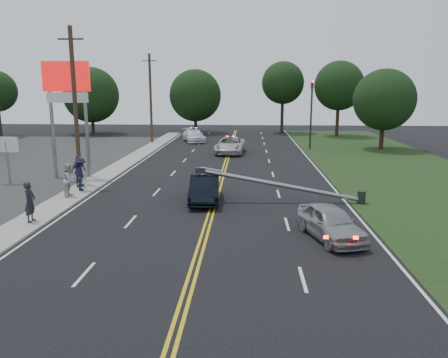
# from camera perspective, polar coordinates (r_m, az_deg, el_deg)

# --- Properties ---
(ground) EXTENTS (120.00, 120.00, 0.00)m
(ground) POSITION_cam_1_polar(r_m,az_deg,el_deg) (16.91, -3.33, -9.83)
(ground) COLOR black
(ground) RESTS_ON ground
(sidewalk) EXTENTS (1.80, 70.00, 0.12)m
(sidewalk) POSITION_cam_1_polar(r_m,az_deg,el_deg) (28.26, -18.17, -1.41)
(sidewalk) COLOR gray
(sidewalk) RESTS_ON ground
(grass_verge) EXTENTS (12.00, 80.00, 0.01)m
(grass_verge) POSITION_cam_1_polar(r_m,az_deg,el_deg) (28.83, 26.95, -1.97)
(grass_verge) COLOR black
(grass_verge) RESTS_ON ground
(centerline_yellow) EXTENTS (0.36, 80.00, 0.00)m
(centerline_yellow) POSITION_cam_1_polar(r_m,az_deg,el_deg) (26.42, -0.92, -1.81)
(centerline_yellow) COLOR gold
(centerline_yellow) RESTS_ON ground
(pylon_sign) EXTENTS (3.20, 0.35, 8.00)m
(pylon_sign) POSITION_cam_1_polar(r_m,az_deg,el_deg) (32.07, -19.83, 10.70)
(pylon_sign) COLOR gray
(pylon_sign) RESTS_ON ground
(small_sign) EXTENTS (1.60, 0.14, 3.10)m
(small_sign) POSITION_cam_1_polar(r_m,az_deg,el_deg) (32.06, -26.53, 3.58)
(small_sign) COLOR gray
(small_sign) RESTS_ON ground
(traffic_signal) EXTENTS (0.28, 0.41, 7.05)m
(traffic_signal) POSITION_cam_1_polar(r_m,az_deg,el_deg) (46.11, 11.34, 9.05)
(traffic_signal) COLOR #2D2D30
(traffic_signal) RESTS_ON ground
(fallen_streetlight) EXTENTS (9.36, 0.44, 1.91)m
(fallen_streetlight) POSITION_cam_1_polar(r_m,az_deg,el_deg) (24.32, 8.63, -0.95)
(fallen_streetlight) COLOR #2D2D30
(fallen_streetlight) RESTS_ON ground
(utility_pole_mid) EXTENTS (1.60, 0.28, 10.00)m
(utility_pole_mid) POSITION_cam_1_polar(r_m,az_deg,el_deg) (29.75, -18.86, 8.97)
(utility_pole_mid) COLOR #382619
(utility_pole_mid) RESTS_ON ground
(utility_pole_far) EXTENTS (1.60, 0.28, 10.00)m
(utility_pole_far) POSITION_cam_1_polar(r_m,az_deg,el_deg) (50.84, -9.56, 10.34)
(utility_pole_far) COLOR #382619
(utility_pole_far) RESTS_ON ground
(tree_5) EXTENTS (7.51, 7.51, 9.06)m
(tree_5) POSITION_cam_1_polar(r_m,az_deg,el_deg) (63.24, -16.97, 10.45)
(tree_5) COLOR black
(tree_5) RESTS_ON ground
(tree_6) EXTENTS (7.21, 7.21, 8.81)m
(tree_6) POSITION_cam_1_polar(r_m,az_deg,el_deg) (62.10, -3.77, 10.82)
(tree_6) COLOR black
(tree_6) RESTS_ON ground
(tree_7) EXTENTS (5.88, 5.88, 9.89)m
(tree_7) POSITION_cam_1_polar(r_m,az_deg,el_deg) (62.64, 7.71, 12.33)
(tree_7) COLOR black
(tree_7) RESTS_ON ground
(tree_8) EXTENTS (6.38, 6.38, 9.72)m
(tree_8) POSITION_cam_1_polar(r_m,az_deg,el_deg) (59.67, 14.81, 11.69)
(tree_8) COLOR black
(tree_8) RESTS_ON ground
(tree_9) EXTENTS (6.21, 6.21, 8.18)m
(tree_9) POSITION_cam_1_polar(r_m,az_deg,el_deg) (47.82, 20.22, 9.69)
(tree_9) COLOR black
(tree_9) RESTS_ON ground
(crashed_sedan) EXTENTS (1.84, 4.62, 1.49)m
(crashed_sedan) POSITION_cam_1_polar(r_m,az_deg,el_deg) (24.35, -2.55, -1.22)
(crashed_sedan) COLOR black
(crashed_sedan) RESTS_ON ground
(waiting_sedan) EXTENTS (2.78, 4.45, 1.41)m
(waiting_sedan) POSITION_cam_1_polar(r_m,az_deg,el_deg) (18.92, 13.73, -5.52)
(waiting_sedan) COLOR #95989D
(waiting_sedan) RESTS_ON ground
(emergency_a) EXTENTS (3.01, 5.81, 1.57)m
(emergency_a) POSITION_cam_1_polar(r_m,az_deg,el_deg) (42.50, 0.82, 4.43)
(emergency_a) COLOR silver
(emergency_a) RESTS_ON ground
(emergency_b) EXTENTS (3.52, 5.51, 1.49)m
(emergency_b) POSITION_cam_1_polar(r_m,az_deg,el_deg) (51.87, -3.98, 5.69)
(emergency_b) COLOR silver
(emergency_b) RESTS_ON ground
(bystander_a) EXTENTS (0.46, 0.69, 1.89)m
(bystander_a) POSITION_cam_1_polar(r_m,az_deg,el_deg) (22.14, -24.02, -2.73)
(bystander_a) COLOR #222229
(bystander_a) RESTS_ON sidewalk
(bystander_b) EXTENTS (0.74, 0.95, 1.91)m
(bystander_b) POSITION_cam_1_polar(r_m,az_deg,el_deg) (26.54, -19.51, -0.08)
(bystander_b) COLOR #B5B5BA
(bystander_b) RESTS_ON sidewalk
(bystander_c) EXTENTS (1.07, 1.45, 2.02)m
(bystander_c) POSITION_cam_1_polar(r_m,az_deg,el_deg) (27.79, -18.21, 0.63)
(bystander_c) COLOR #161839
(bystander_c) RESTS_ON sidewalk
(bystander_d) EXTENTS (0.90, 1.26, 1.99)m
(bystander_d) POSITION_cam_1_polar(r_m,az_deg,el_deg) (28.91, -18.47, 1.00)
(bystander_d) COLOR #534942
(bystander_d) RESTS_ON sidewalk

